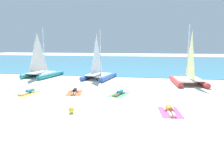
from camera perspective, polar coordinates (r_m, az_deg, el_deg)
ground_plane at (r=21.66m, az=2.31°, el=-1.07°), size 120.00×120.00×0.00m
ocean_water at (r=42.01m, az=5.90°, el=3.67°), size 120.00×40.00×0.05m
sailboat_blue at (r=21.12m, az=-3.89°, el=0.83°), size 3.31×4.48×5.31m
sailboat_red at (r=19.61m, az=21.17°, el=-0.27°), size 2.93×4.36×5.49m
sailboat_teal at (r=23.71m, az=-19.63°, el=1.29°), size 3.44×4.67×5.54m
towel_leftmost at (r=16.26m, az=-23.09°, el=-5.05°), size 1.41×2.06×0.01m
sunbather_leftmost at (r=16.28m, az=-22.96°, el=-4.57°), size 0.66×1.57×0.30m
towel_center_left at (r=15.39m, az=-10.83°, el=-5.24°), size 1.49×2.10×0.01m
sunbather_center_left at (r=15.43m, az=-10.81°, el=-4.73°), size 0.73×1.56×0.30m
towel_center_right at (r=14.68m, az=1.99°, el=-5.77°), size 1.57×2.13×0.01m
sunbather_center_right at (r=14.71m, az=2.10°, el=-5.24°), size 0.80×1.55×0.30m
towel_rightmost at (r=11.42m, az=16.37°, el=-10.41°), size 1.26×1.99×0.01m
sunbather_rightmost at (r=11.44m, az=16.33°, el=-9.70°), size 0.58×1.57×0.30m
beach_ball at (r=11.05m, az=-11.62°, el=-9.98°), size 0.34×0.34×0.34m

